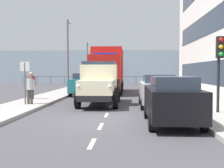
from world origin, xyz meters
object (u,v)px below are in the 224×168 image
object	(u,v)px
car_black_kerbside_near	(172,100)
lamp_post_far	(87,59)
lamp_post_promenade	(68,48)
lorry_cargo_red	(108,69)
pedestrian_couple_b	(31,83)
traffic_light_near	(220,58)
car_silver_kerbside_1	(158,90)
street_sign	(25,75)
pedestrian_with_bag	(30,87)
truck_vintage_cream	(99,84)
car_teal_oppositeside_0	(85,84)

from	to	relation	value
car_black_kerbside_near	lamp_post_far	distance (m)	28.11
lamp_post_promenade	lorry_cargo_red	bearing A→B (deg)	156.26
pedestrian_couple_b	traffic_light_near	xyz separation A→B (m)	(-9.91, 5.27, 1.33)
car_silver_kerbside_1	street_sign	xyz separation A→B (m)	(6.98, 0.42, 0.79)
lorry_cargo_red	pedestrian_with_bag	xyz separation A→B (m)	(3.46, 9.64, -1.01)
traffic_light_near	car_black_kerbside_near	bearing A→B (deg)	41.44
car_black_kerbside_near	lamp_post_far	bearing A→B (deg)	-75.59
pedestrian_couple_b	car_silver_kerbside_1	bearing A→B (deg)	162.57
truck_vintage_cream	car_silver_kerbside_1	world-z (taller)	truck_vintage_cream
truck_vintage_cream	lorry_cargo_red	distance (m)	8.94
lorry_cargo_red	street_sign	size ratio (longest dim) A/B	3.65
car_silver_kerbside_1	lamp_post_promenade	world-z (taller)	lamp_post_promenade
truck_vintage_cream	pedestrian_couple_b	distance (m)	4.87
truck_vintage_cream	pedestrian_couple_b	bearing A→B (deg)	-22.88
car_black_kerbside_near	lamp_post_promenade	bearing A→B (deg)	-65.87
car_black_kerbside_near	lamp_post_promenade	size ratio (longest dim) A/B	0.62
traffic_light_near	lamp_post_promenade	distance (m)	16.90
pedestrian_couple_b	car_teal_oppositeside_0	bearing A→B (deg)	-119.76
car_black_kerbside_near	lorry_cargo_red	bearing A→B (deg)	-76.87
car_silver_kerbside_1	pedestrian_couple_b	world-z (taller)	pedestrian_couple_b
street_sign	pedestrian_couple_b	bearing A→B (deg)	-76.93
lamp_post_far	pedestrian_couple_b	bearing A→B (deg)	88.06
lorry_cargo_red	car_silver_kerbside_1	world-z (taller)	lorry_cargo_red
street_sign	car_black_kerbside_near	bearing A→B (deg)	147.46
car_black_kerbside_near	car_teal_oppositeside_0	bearing A→B (deg)	-67.26
car_silver_kerbside_1	lamp_post_promenade	distance (m)	13.54
lamp_post_promenade	lamp_post_far	size ratio (longest dim) A/B	1.18
pedestrian_with_bag	traffic_light_near	bearing A→B (deg)	163.84
car_black_kerbside_near	traffic_light_near	xyz separation A→B (m)	(-2.27, -2.00, 1.58)
truck_vintage_cream	lorry_cargo_red	world-z (taller)	lorry_cargo_red
lamp_post_far	truck_vintage_cream	bearing A→B (deg)	99.96
car_silver_kerbside_1	pedestrian_with_bag	size ratio (longest dim) A/B	2.47
pedestrian_couple_b	lamp_post_far	distance (m)	19.98
lorry_cargo_red	pedestrian_couple_b	size ratio (longest dim) A/B	4.85
lamp_post_promenade	street_sign	distance (m)	11.73
truck_vintage_cream	pedestrian_couple_b	world-z (taller)	truck_vintage_cream
car_black_kerbside_near	pedestrian_with_bag	xyz separation A→B (m)	(6.79, -4.63, 0.17)
truck_vintage_cream	lamp_post_promenade	world-z (taller)	lamp_post_promenade
lorry_cargo_red	pedestrian_with_bag	world-z (taller)	lorry_cargo_red
truck_vintage_cream	lorry_cargo_red	xyz separation A→B (m)	(0.18, -8.89, 0.90)
car_silver_kerbside_1	traffic_light_near	distance (m)	3.99
car_teal_oppositeside_0	street_sign	xyz separation A→B (m)	(1.99, 7.45, 0.79)
pedestrian_with_bag	pedestrian_couple_b	world-z (taller)	pedestrian_couple_b
traffic_light_near	lorry_cargo_red	bearing A→B (deg)	-65.47
lamp_post_promenade	pedestrian_with_bag	bearing A→B (deg)	91.78
pedestrian_with_bag	lamp_post_promenade	world-z (taller)	lamp_post_promenade
traffic_light_near	street_sign	size ratio (longest dim) A/B	1.42
car_teal_oppositeside_0	car_silver_kerbside_1	bearing A→B (deg)	125.37
truck_vintage_cream	traffic_light_near	xyz separation A→B (m)	(-5.42, 3.38, 1.29)
pedestrian_couple_b	traffic_light_near	bearing A→B (deg)	151.99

